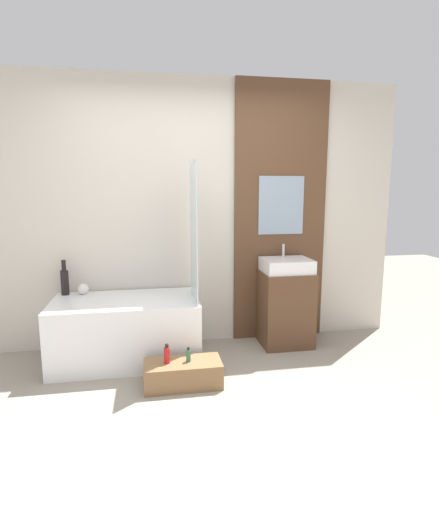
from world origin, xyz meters
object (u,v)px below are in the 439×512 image
Objects in this scene: wooden_step_bench at (183,373)px; vase_round_light at (83,289)px; sink at (287,265)px; vase_tall_dark at (65,281)px; bathtub at (126,330)px; bottle_soap_primary at (167,355)px; bottle_soap_secondary at (188,355)px.

wooden_step_bench is 1.29m from vase_round_light.
vase_tall_dark is at bearing 176.05° from sink.
bottle_soap_primary is at bearing -59.00° from bathtub.
vase_round_light is (0.16, -0.02, -0.08)m from vase_tall_dark.
wooden_step_bench is 1.86× the size of vase_tall_dark.
sink is at bearing -3.95° from vase_tall_dark.
bottle_soap_primary is at bearing -48.04° from vase_round_light.
wooden_step_bench is at bearing 0.00° from bottle_soap_primary.
bathtub is 0.58m from vase_round_light.
vase_tall_dark is 1.43m from bottle_soap_secondary.
bathtub is at bearing -25.64° from vase_tall_dark.
vase_round_light is (-0.86, 0.82, 0.53)m from wooden_step_bench.
bottle_soap_secondary is at bearing 0.00° from bottle_soap_primary.
bottle_soap_primary reaches higher than bottle_soap_secondary.
bottle_soap_secondary is (1.06, -0.83, -0.46)m from vase_tall_dark.
vase_round_light is at bearing -5.36° from vase_tall_dark.
bottle_soap_secondary is at bearing 0.00° from wooden_step_bench.
sink reaches higher than bottle_soap_secondary.
bottle_soap_primary is (-0.12, -0.00, 0.17)m from wooden_step_bench.
bathtub is 2.77× the size of sink.
sink is 3.96× the size of bottle_soap_secondary.
vase_tall_dark is at bearing 154.36° from bathtub.
vase_tall_dark is 1.30m from bottle_soap_primary.
bottle_soap_secondary reaches higher than wooden_step_bench.
bottle_soap_primary is 0.17m from bottle_soap_secondary.
sink is at bearing 32.28° from wooden_step_bench.
bottle_soap_secondary is at bearing -37.99° from vase_tall_dark.
sink reaches higher than wooden_step_bench.
vase_tall_dark is (-1.02, 0.83, 0.61)m from wooden_step_bench.
wooden_step_bench is at bearing -39.21° from vase_tall_dark.
sink is (1.09, 0.69, 0.71)m from wooden_step_bench.
sink reaches higher than bathtub.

